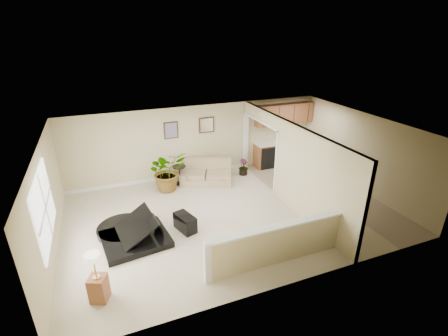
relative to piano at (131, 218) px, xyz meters
name	(u,v)px	position (x,y,z in m)	size (l,w,h in m)	color
floor	(231,214)	(2.77, 0.20, -0.62)	(9.00, 9.00, 0.00)	#BBB091
back_wall	(199,141)	(2.77, 3.20, 0.63)	(9.00, 0.04, 2.50)	tan
front_wall	(292,234)	(2.77, -2.80, 0.63)	(9.00, 0.04, 2.50)	tan
left_wall	(47,205)	(-1.73, 0.20, 0.63)	(0.04, 6.00, 2.50)	tan
right_wall	(362,152)	(7.27, 0.20, 0.63)	(0.04, 6.00, 2.50)	tan
ceiling	(232,130)	(2.77, 0.20, 1.88)	(9.00, 6.00, 0.04)	silver
kitchen_vinyl	(322,194)	(5.92, 0.20, -0.61)	(2.70, 6.00, 0.01)	tan
interior_partition	(284,162)	(4.57, 0.46, 0.60)	(0.18, 5.99, 2.50)	tan
pony_half_wall	(275,244)	(2.84, -2.10, -0.10)	(3.42, 0.22, 1.00)	tan
left_window	(44,207)	(-1.72, -0.30, 0.83)	(0.05, 2.15, 1.45)	white
wall_art_left	(171,130)	(1.82, 3.17, 1.13)	(0.48, 0.04, 0.58)	#3E2316
wall_mirror	(207,125)	(3.07, 3.17, 1.18)	(0.55, 0.04, 0.55)	#3E2316
kitchen_cabinets	(281,143)	(5.96, 2.93, 0.25)	(2.36, 0.65, 2.33)	brown
piano	(131,218)	(0.00, 0.00, 0.00)	(1.96, 2.02, 1.48)	black
piano_bench	(185,223)	(1.33, -0.09, -0.40)	(0.33, 0.66, 0.44)	black
loveseat	(206,171)	(2.78, 2.51, -0.25)	(2.06, 1.58, 0.97)	tan
accent_table	(179,173)	(1.89, 2.63, -0.20)	(0.45, 0.45, 0.65)	black
palm_plant	(167,171)	(1.43, 2.37, 0.03)	(1.38, 1.26, 1.33)	black
small_plant	(243,168)	(4.22, 2.54, -0.37)	(0.42, 0.42, 0.59)	black
lamp_stand	(97,281)	(-0.85, -1.79, -0.16)	(0.42, 0.42, 1.08)	brown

